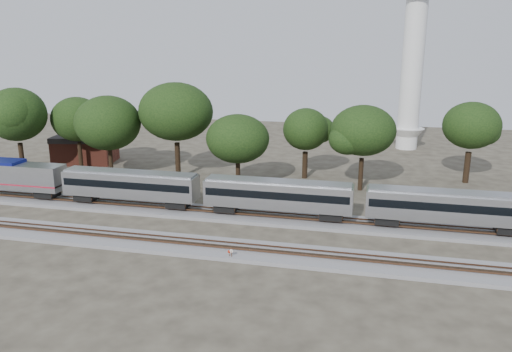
{
  "coord_description": "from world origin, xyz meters",
  "views": [
    {
      "loc": [
        18.47,
        -48.18,
        20.09
      ],
      "look_at": [
        5.95,
        5.0,
        5.46
      ],
      "focal_mm": 35.0,
      "sensor_mm": 36.0,
      "label": 1
    }
  ],
  "objects": [
    {
      "name": "tree_0",
      "position": [
        -34.16,
        16.83,
        9.56
      ],
      "size": [
        9.73,
        9.73,
        13.72
      ],
      "color": "black",
      "rests_on": "ground"
    },
    {
      "name": "tree_4",
      "position": [
        0.4,
        17.49,
        7.19
      ],
      "size": [
        7.33,
        7.33,
        10.34
      ],
      "color": "black",
      "rests_on": "ground"
    },
    {
      "name": "track_far",
      "position": [
        0.0,
        6.0,
        0.21
      ],
      "size": [
        160.0,
        5.0,
        0.73
      ],
      "color": "slate",
      "rests_on": "ground"
    },
    {
      "name": "ground",
      "position": [
        0.0,
        0.0,
        0.0
      ],
      "size": [
        160.0,
        160.0,
        0.0
      ],
      "primitive_type": "plane",
      "color": "#383328",
      "rests_on": "ground"
    },
    {
      "name": "track_near",
      "position": [
        0.0,
        -4.0,
        0.21
      ],
      "size": [
        160.0,
        5.0,
        0.73
      ],
      "color": "slate",
      "rests_on": "ground"
    },
    {
      "name": "tree_5",
      "position": [
        8.8,
        25.52,
        7.53
      ],
      "size": [
        7.68,
        7.68,
        10.82
      ],
      "color": "black",
      "rests_on": "ground"
    },
    {
      "name": "train",
      "position": [
        8.44,
        6.0,
        3.18
      ],
      "size": [
        89.4,
        3.08,
        4.54
      ],
      "color": "#B2B5BA",
      "rests_on": "ground"
    },
    {
      "name": "tree_6",
      "position": [
        17.31,
        20.84,
        8.46
      ],
      "size": [
        8.62,
        8.62,
        12.15
      ],
      "color": "black",
      "rests_on": "ground"
    },
    {
      "name": "tree_3",
      "position": [
        -10.07,
        21.02,
        10.18
      ],
      "size": [
        10.36,
        10.36,
        14.61
      ],
      "color": "black",
      "rests_on": "ground"
    },
    {
      "name": "tree_7",
      "position": [
        32.44,
        28.41,
        8.52
      ],
      "size": [
        8.68,
        8.68,
        12.24
      ],
      "color": "black",
      "rests_on": "ground"
    },
    {
      "name": "tree_1",
      "position": [
        -27.54,
        22.39,
        8.26
      ],
      "size": [
        8.41,
        8.41,
        11.86
      ],
      "color": "black",
      "rests_on": "ground"
    },
    {
      "name": "tree_2",
      "position": [
        -20.25,
        19.1,
        8.41
      ],
      "size": [
        8.56,
        8.56,
        12.07
      ],
      "color": "black",
      "rests_on": "ground"
    },
    {
      "name": "switch_stand_white",
      "position": [
        6.15,
        -6.05,
        0.74
      ],
      "size": [
        0.36,
        0.14,
        1.16
      ],
      "rotation": [
        0.0,
        0.0,
        -0.31
      ],
      "color": "#512D19",
      "rests_on": "ground"
    },
    {
      "name": "switch_lever",
      "position": [
        6.11,
        -5.71,
        0.15
      ],
      "size": [
        0.54,
        0.37,
        0.3
      ],
      "primitive_type": "cube",
      "rotation": [
        0.0,
        0.0,
        -0.15
      ],
      "color": "#512D19",
      "rests_on": "ground"
    },
    {
      "name": "switch_stand_red",
      "position": [
        5.91,
        -5.95,
        0.64
      ],
      "size": [
        0.32,
        0.08,
        1.0
      ],
      "rotation": [
        0.0,
        0.0,
        -0.15
      ],
      "color": "#512D19",
      "rests_on": "ground"
    },
    {
      "name": "brick_building",
      "position": [
        -29.6,
        27.21,
        2.39
      ],
      "size": [
        11.02,
        8.73,
        4.74
      ],
      "rotation": [
        0.0,
        0.0,
        0.19
      ],
      "color": "maroon",
      "rests_on": "ground"
    }
  ]
}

